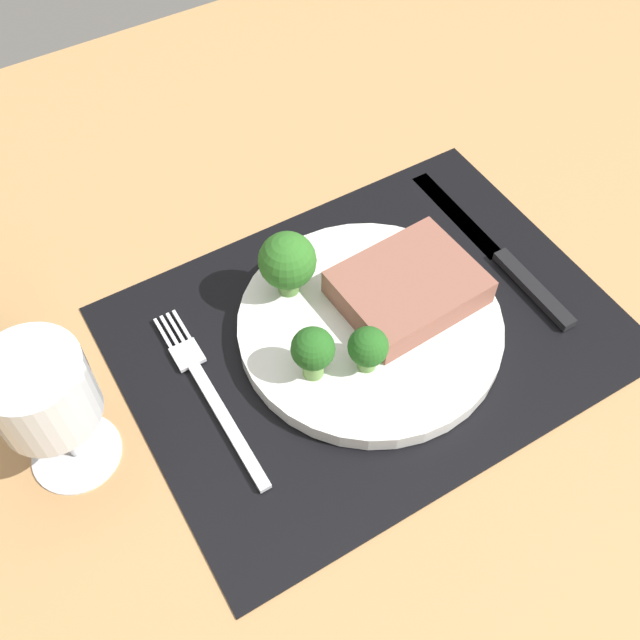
# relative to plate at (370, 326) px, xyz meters

# --- Properties ---
(ground_plane) EXTENTS (1.40, 1.10, 0.03)m
(ground_plane) POSITION_rel_plate_xyz_m (0.00, 0.00, -0.03)
(ground_plane) COLOR tan
(placemat) EXTENTS (0.42, 0.31, 0.00)m
(placemat) POSITION_rel_plate_xyz_m (0.00, 0.00, -0.01)
(placemat) COLOR black
(placemat) RESTS_ON ground_plane
(plate) EXTENTS (0.23, 0.23, 0.02)m
(plate) POSITION_rel_plate_xyz_m (0.00, 0.00, 0.00)
(plate) COLOR white
(plate) RESTS_ON placemat
(steak) EXTENTS (0.12, 0.10, 0.03)m
(steak) POSITION_rel_plate_xyz_m (0.04, 0.01, 0.02)
(steak) COLOR #8C5647
(steak) RESTS_ON plate
(broccoli_center) EXTENTS (0.05, 0.05, 0.06)m
(broccoli_center) POSITION_rel_plate_xyz_m (-0.04, 0.07, 0.05)
(broccoli_center) COLOR #5B8942
(broccoli_center) RESTS_ON plate
(broccoli_near_fork) EXTENTS (0.03, 0.03, 0.04)m
(broccoli_near_fork) POSITION_rel_plate_xyz_m (-0.03, -0.04, 0.03)
(broccoli_near_fork) COLOR #6B994C
(broccoli_near_fork) RESTS_ON plate
(broccoli_back_left) EXTENTS (0.04, 0.04, 0.05)m
(broccoli_back_left) POSITION_rel_plate_xyz_m (-0.07, -0.02, 0.04)
(broccoli_back_left) COLOR #6B994C
(broccoli_back_left) RESTS_ON plate
(fork) EXTENTS (0.02, 0.19, 0.01)m
(fork) POSITION_rel_plate_xyz_m (-0.15, 0.01, -0.01)
(fork) COLOR silver
(fork) RESTS_ON placemat
(knife) EXTENTS (0.02, 0.23, 0.01)m
(knife) POSITION_rel_plate_xyz_m (0.15, 0.01, -0.00)
(knife) COLOR black
(knife) RESTS_ON placemat
(wine_glass) EXTENTS (0.07, 0.07, 0.13)m
(wine_glass) POSITION_rel_plate_xyz_m (-0.26, 0.02, 0.08)
(wine_glass) COLOR silver
(wine_glass) RESTS_ON ground_plane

